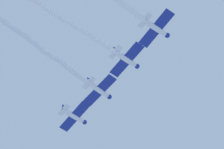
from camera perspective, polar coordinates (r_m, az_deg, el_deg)
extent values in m
ellipsoid|color=silver|center=(66.69, 5.42, 5.82)|extent=(4.62, 2.36, 0.93)
sphere|color=navy|center=(67.43, 6.89, 4.86)|extent=(1.01, 1.01, 0.79)
ellipsoid|color=#1E2847|center=(67.19, 5.78, 5.70)|extent=(1.28, 0.96, 0.50)
cube|color=navy|center=(66.63, 5.54, 5.71)|extent=(3.62, 6.78, 0.12)
cube|color=silver|center=(66.16, 4.10, 6.71)|extent=(1.66, 2.73, 0.10)
cube|color=navy|center=(66.62, 4.14, 6.85)|extent=(1.02, 0.45, 1.29)
cylinder|color=white|center=(65.72, 2.90, 7.58)|extent=(3.03, 1.59, 1.35)
cylinder|color=white|center=(65.50, 0.86, 9.05)|extent=(3.17, 1.89, 1.51)
sphere|color=white|center=(65.93, 3.85, 6.83)|extent=(0.85, 0.85, 0.85)
sphere|color=white|center=(65.55, 1.95, 8.34)|extent=(0.85, 0.85, 0.85)
ellipsoid|color=silver|center=(69.23, 1.73, 1.95)|extent=(4.63, 2.22, 0.93)
sphere|color=navy|center=(69.96, 3.14, 1.03)|extent=(0.99, 0.99, 0.79)
ellipsoid|color=#1E2847|center=(69.72, 2.09, 1.86)|extent=(1.27, 0.93, 0.50)
cube|color=navy|center=(69.17, 1.84, 1.84)|extent=(3.41, 6.80, 0.12)
cube|color=silver|center=(68.70, 0.46, 2.82)|extent=(1.59, 2.73, 0.10)
cube|color=navy|center=(69.16, 0.52, 2.98)|extent=(1.03, 0.42, 1.29)
cylinder|color=white|center=(68.32, -1.05, 3.78)|extent=(3.76, 1.96, 1.46)
cylinder|color=white|center=(68.06, -3.55, 5.34)|extent=(3.46, 1.99, 1.11)
cylinder|color=white|center=(67.80, -6.08, 6.79)|extent=(3.59, 1.97, 1.02)
cylinder|color=white|center=(67.69, -8.54, 8.30)|extent=(3.40, 1.72, 1.15)
sphere|color=white|center=(68.48, 0.22, 2.92)|extent=(0.73, 0.73, 0.73)
sphere|color=white|center=(68.21, -2.32, 4.63)|extent=(0.73, 0.73, 0.73)
sphere|color=white|center=(67.94, -4.79, 6.05)|extent=(0.73, 0.73, 0.73)
sphere|color=white|center=(67.70, -7.38, 7.53)|extent=(0.73, 0.73, 0.73)
sphere|color=white|center=(67.71, -9.70, 9.07)|extent=(0.73, 0.73, 0.73)
ellipsoid|color=silver|center=(71.83, -1.67, -1.88)|extent=(4.65, 2.01, 0.93)
sphere|color=navy|center=(72.58, -0.33, -2.79)|extent=(0.96, 0.96, 0.79)
ellipsoid|color=#1E2847|center=(72.31, -1.31, -1.97)|extent=(1.26, 0.88, 0.50)
cube|color=navy|center=(71.78, -1.57, -2.01)|extent=(3.12, 6.81, 0.12)
cube|color=silver|center=(71.28, -2.87, -1.03)|extent=(1.47, 2.72, 0.10)
cube|color=navy|center=(71.72, -2.79, -0.86)|extent=(1.04, 0.37, 1.29)
cylinder|color=white|center=(70.61, -3.91, -0.38)|extent=(2.72, 1.29, 0.88)
cylinder|color=white|center=(69.83, -5.61, 0.93)|extent=(3.05, 1.24, 0.95)
cylinder|color=white|center=(69.13, -7.48, 2.26)|extent=(2.97, 1.51, 0.96)
cylinder|color=white|center=(68.51, -9.46, 3.68)|extent=(3.30, 1.24, 0.95)
cylinder|color=white|center=(68.06, -11.55, 5.23)|extent=(3.16, 1.52, 0.79)
cylinder|color=white|center=(67.80, -13.62, 6.66)|extent=(3.05, 1.38, 0.95)
sphere|color=white|center=(71.06, -3.10, -0.93)|extent=(0.76, 0.76, 0.76)
sphere|color=white|center=(70.18, -4.72, 0.19)|extent=(0.76, 0.76, 0.76)
sphere|color=white|center=(69.50, -6.51, 1.68)|extent=(0.76, 0.76, 0.76)
sphere|color=white|center=(68.79, -8.47, 2.84)|extent=(0.76, 0.76, 0.76)
sphere|color=white|center=(68.27, -10.47, 4.54)|extent=(0.76, 0.76, 0.76)
sphere|color=white|center=(67.88, -12.63, 5.93)|extent=(0.76, 0.76, 0.76)
ellipsoid|color=silver|center=(75.43, -4.79, -5.15)|extent=(4.64, 2.20, 0.93)
sphere|color=navy|center=(76.11, -3.43, -5.94)|extent=(0.99, 0.99, 0.79)
ellipsoid|color=#1E2847|center=(75.88, -4.41, -5.19)|extent=(1.27, 0.92, 0.50)
cube|color=navy|center=(75.38, -4.70, -5.26)|extent=(3.39, 6.80, 0.12)
cube|color=silver|center=(74.96, -5.99, -4.40)|extent=(1.58, 2.73, 0.10)
cube|color=navy|center=(75.37, -5.90, -4.21)|extent=(1.03, 0.42, 1.29)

